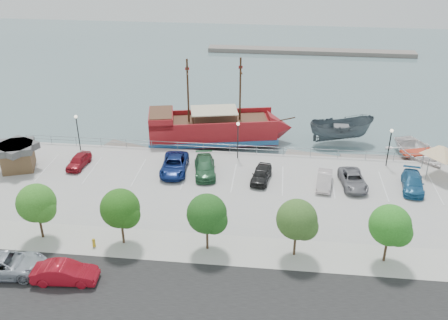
# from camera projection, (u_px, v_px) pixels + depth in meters

# --- Properties ---
(ground) EXTENTS (160.00, 160.00, 0.00)m
(ground) POSITION_uv_depth(u_px,v_px,m) (232.00, 196.00, 49.81)
(ground) COLOR slate
(street) EXTENTS (100.00, 8.00, 0.04)m
(street) POSITION_uv_depth(u_px,v_px,m) (209.00, 301.00, 35.22)
(street) COLOR black
(street) RESTS_ON land_slab
(sidewalk) EXTENTS (100.00, 4.00, 0.05)m
(sidewalk) POSITION_uv_depth(u_px,v_px,m) (220.00, 249.00, 40.51)
(sidewalk) COLOR #B7B4AC
(sidewalk) RESTS_ON land_slab
(seawall_railing) EXTENTS (50.00, 0.06, 1.00)m
(seawall_railing) POSITION_uv_depth(u_px,v_px,m) (239.00, 149.00, 56.01)
(seawall_railing) COLOR gray
(seawall_railing) RESTS_ON land_slab
(far_shore) EXTENTS (40.00, 3.00, 0.80)m
(far_shore) POSITION_uv_depth(u_px,v_px,m) (311.00, 51.00, 97.22)
(far_shore) COLOR gray
(far_shore) RESTS_ON ground
(pirate_ship) EXTENTS (17.89, 8.18, 11.09)m
(pirate_ship) POSITION_uv_depth(u_px,v_px,m) (223.00, 130.00, 59.92)
(pirate_ship) COLOR maroon
(pirate_ship) RESTS_ON ground
(patrol_boat) EXTENTS (8.32, 4.63, 3.04)m
(patrol_boat) POSITION_uv_depth(u_px,v_px,m) (341.00, 131.00, 60.27)
(patrol_boat) COLOR #4C575E
(patrol_boat) RESTS_ON ground
(speedboat) EXTENTS (7.77, 9.24, 1.63)m
(speedboat) POSITION_uv_depth(u_px,v_px,m) (419.00, 155.00, 56.26)
(speedboat) COLOR white
(speedboat) RESTS_ON ground
(dock_west) EXTENTS (6.53, 3.80, 0.36)m
(dock_west) POSITION_uv_depth(u_px,v_px,m) (130.00, 148.00, 59.16)
(dock_west) COLOR #6E665D
(dock_west) RESTS_ON ground
(dock_mid) EXTENTS (6.72, 3.15, 0.37)m
(dock_mid) POSITION_uv_depth(u_px,v_px,m) (314.00, 158.00, 57.01)
(dock_mid) COLOR gray
(dock_mid) RESTS_ON ground
(dock_east) EXTENTS (7.70, 2.46, 0.44)m
(dock_east) POSITION_uv_depth(u_px,v_px,m) (375.00, 160.00, 56.30)
(dock_east) COLOR gray
(dock_east) RESTS_ON ground
(shed) EXTENTS (4.41, 4.41, 2.84)m
(shed) POSITION_uv_depth(u_px,v_px,m) (17.00, 156.00, 52.27)
(shed) COLOR brown
(shed) RESTS_ON land_slab
(canopy_tent) EXTENTS (5.01, 5.01, 3.80)m
(canopy_tent) POSITION_uv_depth(u_px,v_px,m) (444.00, 146.00, 50.17)
(canopy_tent) COLOR slate
(canopy_tent) RESTS_ON land_slab
(street_van) EXTENTS (6.28, 3.44, 1.67)m
(street_van) POSITION_uv_depth(u_px,v_px,m) (6.00, 264.00, 37.55)
(street_van) COLOR #9DA7B2
(street_van) RESTS_ON street
(street_sedan) EXTENTS (4.93, 2.04, 1.59)m
(street_sedan) POSITION_uv_depth(u_px,v_px,m) (65.00, 273.00, 36.75)
(street_sedan) COLOR #A8101E
(street_sedan) RESTS_ON street
(fire_hydrant) EXTENTS (0.28, 0.28, 0.81)m
(fire_hydrant) POSITION_uv_depth(u_px,v_px,m) (94.00, 242.00, 40.64)
(fire_hydrant) COLOR gold
(fire_hydrant) RESTS_ON sidewalk
(lamp_post_left) EXTENTS (0.36, 0.36, 4.28)m
(lamp_post_left) POSITION_uv_depth(u_px,v_px,m) (77.00, 126.00, 55.55)
(lamp_post_left) COLOR black
(lamp_post_left) RESTS_ON land_slab
(lamp_post_mid) EXTENTS (0.36, 0.36, 4.28)m
(lamp_post_mid) POSITION_uv_depth(u_px,v_px,m) (238.00, 134.00, 53.75)
(lamp_post_mid) COLOR black
(lamp_post_mid) RESTS_ON land_slab
(lamp_post_right) EXTENTS (0.36, 0.36, 4.28)m
(lamp_post_right) POSITION_uv_depth(u_px,v_px,m) (390.00, 141.00, 52.15)
(lamp_post_right) COLOR black
(lamp_post_right) RESTS_ON land_slab
(tree_b) EXTENTS (3.30, 3.20, 5.00)m
(tree_b) POSITION_uv_depth(u_px,v_px,m) (38.00, 205.00, 40.43)
(tree_b) COLOR #473321
(tree_b) RESTS_ON sidewalk
(tree_c) EXTENTS (3.30, 3.20, 5.00)m
(tree_c) POSITION_uv_depth(u_px,v_px,m) (122.00, 210.00, 39.73)
(tree_c) COLOR #473321
(tree_c) RESTS_ON sidewalk
(tree_d) EXTENTS (3.30, 3.20, 5.00)m
(tree_d) POSITION_uv_depth(u_px,v_px,m) (209.00, 215.00, 39.03)
(tree_d) COLOR #473321
(tree_d) RESTS_ON sidewalk
(tree_e) EXTENTS (3.30, 3.20, 5.00)m
(tree_e) POSITION_uv_depth(u_px,v_px,m) (299.00, 221.00, 38.33)
(tree_e) COLOR #473321
(tree_e) RESTS_ON sidewalk
(tree_f) EXTENTS (3.30, 3.20, 5.00)m
(tree_f) POSITION_uv_depth(u_px,v_px,m) (392.00, 227.00, 37.63)
(tree_f) COLOR #473321
(tree_f) RESTS_ON sidewalk
(parked_car_a) EXTENTS (1.90, 4.01, 1.32)m
(parked_car_a) POSITION_uv_depth(u_px,v_px,m) (79.00, 161.00, 53.07)
(parked_car_a) COLOR maroon
(parked_car_a) RESTS_ON land_slab
(parked_car_c) EXTENTS (2.97, 5.78, 1.56)m
(parked_car_c) POSITION_uv_depth(u_px,v_px,m) (174.00, 165.00, 52.00)
(parked_car_c) COLOR navy
(parked_car_c) RESTS_ON land_slab
(parked_car_d) EXTENTS (3.05, 5.53, 1.52)m
(parked_car_d) POSITION_uv_depth(u_px,v_px,m) (205.00, 167.00, 51.59)
(parked_car_d) COLOR #2A5D39
(parked_car_d) RESTS_ON land_slab
(parked_car_e) EXTENTS (2.32, 4.43, 1.44)m
(parked_car_e) POSITION_uv_depth(u_px,v_px,m) (261.00, 174.00, 50.32)
(parked_car_e) COLOR black
(parked_car_e) RESTS_ON land_slab
(parked_car_f) EXTENTS (1.90, 4.20, 1.34)m
(parked_car_f) POSITION_uv_depth(u_px,v_px,m) (324.00, 180.00, 49.36)
(parked_car_f) COLOR silver
(parked_car_f) RESTS_ON land_slab
(parked_car_g) EXTENTS (2.78, 5.09, 1.35)m
(parked_car_g) POSITION_uv_depth(u_px,v_px,m) (353.00, 180.00, 49.38)
(parked_car_g) COLOR gray
(parked_car_g) RESTS_ON land_slab
(parked_car_h) EXTENTS (2.60, 5.05, 1.40)m
(parked_car_h) POSITION_uv_depth(u_px,v_px,m) (413.00, 183.00, 48.82)
(parked_car_h) COLOR #215E8D
(parked_car_h) RESTS_ON land_slab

